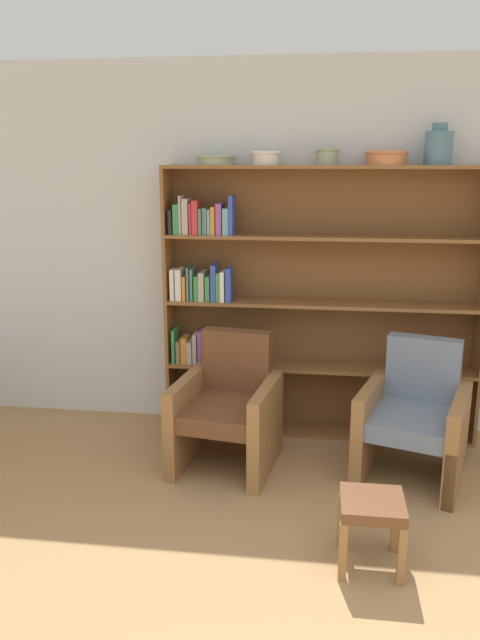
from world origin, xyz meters
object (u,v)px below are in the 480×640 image
object	(u,v)px
bookshelf	(293,307)
bowl_stoneware	(386,157)
armchair_cushioned	(414,419)
footstool	(372,513)
armchair_leather	(228,409)
bowl_cream	(216,159)
vase_tall	(439,147)
bowl_slate	(266,157)
bowl_sage	(327,156)

from	to	relation	value
bookshelf	bowl_stoneware	distance (m)	1.24
armchair_cushioned	footstool	size ratio (longest dim) A/B	2.36
bowl_stoneware	armchair_cushioned	bearing A→B (deg)	-70.04
bowl_stoneware	armchair_leather	size ratio (longest dim) A/B	0.33
bowl_cream	footstool	xyz separation A→B (m)	(1.06, -1.63, -1.74)
bowl_cream	vase_tall	size ratio (longest dim) A/B	1.03
bookshelf	bowl_slate	xyz separation A→B (m)	(-0.21, -0.02, 1.08)
armchair_cushioned	armchair_leather	bearing A→B (deg)	17.69
bowl_cream	bowl_stoneware	xyz separation A→B (m)	(1.18, 0.00, 0.02)
bowl_slate	footstool	bearing A→B (deg)	-66.56
bookshelf	bowl_stoneware	world-z (taller)	bowl_stoneware
bowl_stoneware	vase_tall	world-z (taller)	vase_tall
armchair_leather	armchair_cushioned	size ratio (longest dim) A/B	1.00
footstool	armchair_cushioned	bearing A→B (deg)	71.67
bowl_slate	vase_tall	distance (m)	1.17
vase_tall	armchair_cushioned	size ratio (longest dim) A/B	0.31
bowl_cream	armchair_leather	world-z (taller)	bowl_cream
bowl_stoneware	footstool	xyz separation A→B (m)	(-0.12, -1.63, -1.76)
vase_tall	footstool	world-z (taller)	vase_tall
bowl_stoneware	armchair_leather	world-z (taller)	bowl_stoneware
bowl_cream	armchair_leather	distance (m)	1.76
armchair_leather	bowl_cream	bearing A→B (deg)	-65.69
bowl_sage	bookshelf	bearing A→B (deg)	173.64
armchair_cushioned	bowl_cream	bearing A→B (deg)	-5.29
bowl_cream	armchair_leather	bearing A→B (deg)	-74.27
bowl_slate	armchair_cushioned	bearing A→B (deg)	-29.73
armchair_leather	footstool	distance (m)	1.37
armchair_leather	footstool	xyz separation A→B (m)	(0.89, -1.03, -0.09)
bowl_slate	footstool	world-z (taller)	bowl_slate
bowl_slate	bowl_stoneware	world-z (taller)	bowl_stoneware
bowl_cream	armchair_cushioned	world-z (taller)	bowl_cream
bookshelf	vase_tall	bearing A→B (deg)	-1.44
bowl_stoneware	armchair_leather	bearing A→B (deg)	-149.68
bowl_cream	bowl_sage	bearing A→B (deg)	0.00
bookshelf	bowl_slate	world-z (taller)	bowl_slate
bowl_slate	bowl_sage	distance (m)	0.43
bowl_cream	vase_tall	bearing A→B (deg)	-0.00
bowl_slate	armchair_leather	world-z (taller)	bowl_slate
bowl_sage	bowl_stoneware	xyz separation A→B (m)	(0.40, 0.00, -0.01)
bowl_slate	bowl_sage	bearing A→B (deg)	-0.00
bowl_cream	bowl_slate	size ratio (longest dim) A/B	1.34
bowl_slate	armchair_leather	xyz separation A→B (m)	(-0.19, -0.59, -1.66)
bowl_cream	footstool	distance (m)	2.61
bowl_cream	footstool	world-z (taller)	bowl_cream
vase_tall	bowl_sage	bearing A→B (deg)	180.00
footstool	bowl_sage	bearing A→B (deg)	99.72
vase_tall	armchair_cushioned	distance (m)	1.83
bowl_stoneware	vase_tall	xyz separation A→B (m)	(0.34, -0.00, 0.07)
bookshelf	bowl_sage	bearing A→B (deg)	-6.36
bowl_sage	bowl_stoneware	world-z (taller)	bowl_sage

